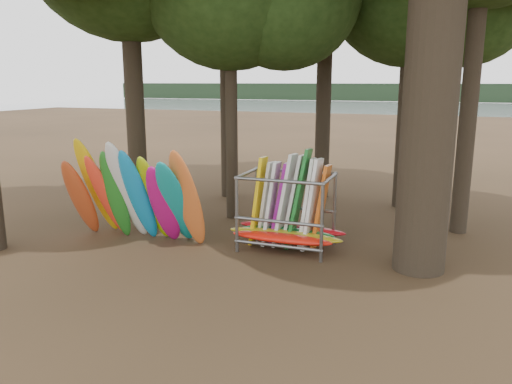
% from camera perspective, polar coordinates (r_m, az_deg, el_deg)
% --- Properties ---
extents(ground, '(120.00, 120.00, 0.00)m').
position_cam_1_polar(ground, '(13.12, -0.86, -7.44)').
color(ground, '#47331E').
rests_on(ground, ground).
extents(lake, '(160.00, 160.00, 0.00)m').
position_cam_1_polar(lake, '(71.75, 17.16, 8.40)').
color(lake, gray).
rests_on(lake, ground).
extents(far_shore, '(160.00, 4.00, 4.00)m').
position_cam_1_polar(far_shore, '(121.58, 18.83, 10.71)').
color(far_shore, black).
rests_on(far_shore, ground).
extents(kayak_row, '(4.25, 1.97, 3.11)m').
position_cam_1_polar(kayak_row, '(14.33, -13.63, -0.54)').
color(kayak_row, '#AF401B').
rests_on(kayak_row, ground).
extents(storage_rack, '(3.21, 1.53, 2.77)m').
position_cam_1_polar(storage_rack, '(13.57, 3.56, -2.49)').
color(storage_rack, slate).
rests_on(storage_rack, ground).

